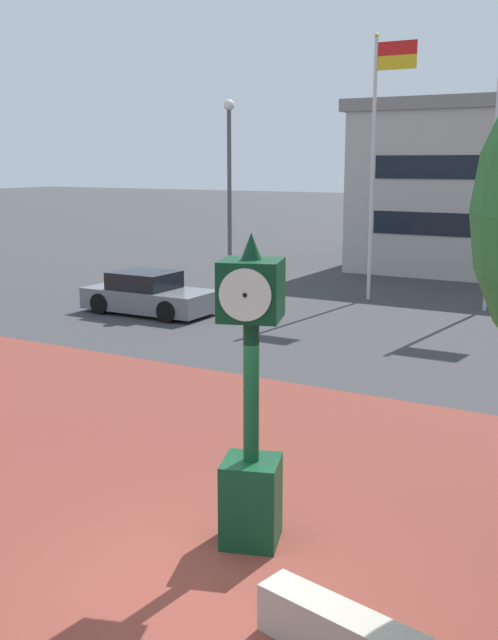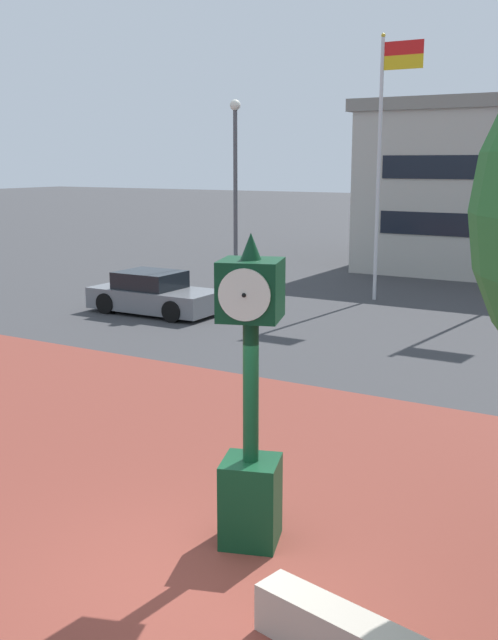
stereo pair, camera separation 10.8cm
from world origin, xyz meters
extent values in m
plane|color=#38383A|center=(0.00, 0.00, 0.00)|extent=(200.00, 200.00, 0.00)
cube|color=brown|center=(0.00, 1.69, 0.00)|extent=(44.00, 11.39, 0.01)
cube|color=#0C381E|center=(0.05, 1.08, 0.53)|extent=(0.86, 0.86, 1.06)
cylinder|color=#0C381E|center=(0.05, 1.08, 1.93)|extent=(0.19, 0.19, 1.74)
cube|color=#0C381E|center=(0.05, 1.08, 3.15)|extent=(0.88, 0.88, 0.69)
cylinder|color=silver|center=(-0.07, 1.42, 3.15)|extent=(0.57, 0.22, 0.59)
sphere|color=black|center=(-0.07, 1.44, 3.15)|extent=(0.05, 0.05, 0.05)
cylinder|color=silver|center=(0.17, 0.74, 3.15)|extent=(0.57, 0.22, 0.59)
sphere|color=black|center=(0.17, 0.72, 3.15)|extent=(0.05, 0.05, 0.05)
cone|color=#0C381E|center=(0.05, 1.08, 3.65)|extent=(0.24, 0.24, 0.31)
cube|color=slate|center=(-9.71, 11.94, 0.44)|extent=(4.06, 1.85, 0.64)
cube|color=black|center=(-9.91, 11.94, 1.00)|extent=(1.87, 1.59, 0.56)
cylinder|color=black|center=(-8.45, 12.80, 0.32)|extent=(0.64, 0.22, 0.64)
cylinder|color=black|center=(-8.45, 11.08, 0.32)|extent=(0.64, 0.22, 0.64)
cylinder|color=black|center=(-10.97, 12.80, 0.32)|extent=(0.64, 0.22, 0.64)
cylinder|color=black|center=(-10.96, 11.07, 0.32)|extent=(0.64, 0.22, 0.64)
cylinder|color=silver|center=(-4.73, 17.53, 4.22)|extent=(0.12, 0.12, 8.44)
sphere|color=gold|center=(-4.73, 17.53, 8.50)|extent=(0.14, 0.14, 0.14)
cube|color=red|center=(-4.04, 17.53, 8.07)|extent=(1.28, 0.02, 0.43)
cube|color=gold|center=(-4.04, 17.53, 7.64)|extent=(1.28, 0.02, 0.43)
cylinder|color=silver|center=(-0.85, 17.53, 3.94)|extent=(0.12, 0.12, 7.89)
cylinder|color=#4C4C51|center=(-9.03, 15.56, 3.13)|extent=(0.14, 0.14, 6.25)
sphere|color=white|center=(-9.03, 15.56, 6.40)|extent=(0.36, 0.36, 0.36)
camera|label=1|loc=(4.25, -6.31, 4.58)|focal=42.24mm
camera|label=2|loc=(4.35, -6.25, 4.58)|focal=42.24mm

